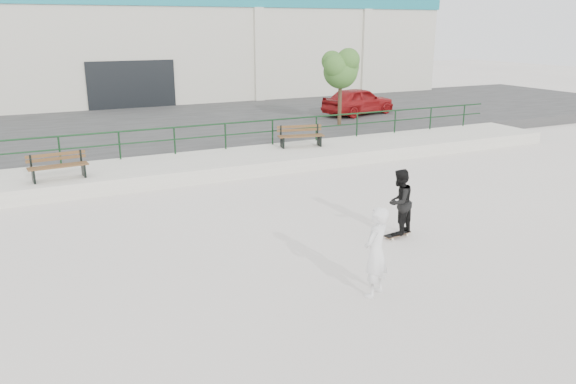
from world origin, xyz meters
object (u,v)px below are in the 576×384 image
bench_left (58,166)px  seated_skater (376,252)px  red_car (358,101)px  bench_right (301,136)px  skateboard (397,234)px  standing_skater (399,202)px  tree (341,67)px

bench_left → seated_skater: 11.26m
red_car → seated_skater: (-10.65, -17.29, -0.32)m
bench_left → bench_right: (9.06, 1.12, 0.01)m
bench_right → skateboard: 9.02m
skateboard → bench_left: bearing=124.3°
red_car → seated_skater: bearing=134.1°
standing_skater → seated_skater: 3.35m
bench_left → skateboard: size_ratio=2.26×
bench_left → skateboard: bearing=-51.1°
standing_skater → bench_right: bearing=-125.5°
tree → seated_skater: 17.20m
tree → skateboard: bearing=-114.7°
red_car → bench_left: bearing=100.5°
seated_skater → skateboard: bearing=-163.6°
bench_left → red_car: size_ratio=0.42×
tree → bench_left: bearing=-159.6°
bench_right → seated_skater: seated_skater is taller
bench_left → tree: 14.19m
standing_skater → seated_skater: bearing=21.5°
bench_left → seated_skater: (4.98, -10.09, 0.01)m
red_car → standing_skater: size_ratio=2.59×
red_car → standing_skater: red_car is taller
bench_left → tree: (13.12, 4.89, 2.31)m
bench_right → red_car: size_ratio=0.44×
bench_left → red_car: (15.64, 7.19, 0.33)m
bench_right → standing_skater: 8.98m
skateboard → bench_right: bearing=69.5°
red_car → seated_skater: red_car is taller
skateboard → standing_skater: (-0.00, 0.00, 0.85)m
tree → skateboard: 14.20m
standing_skater → seated_skater: (-2.34, -2.40, -0.01)m
tree → standing_skater: tree is taller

